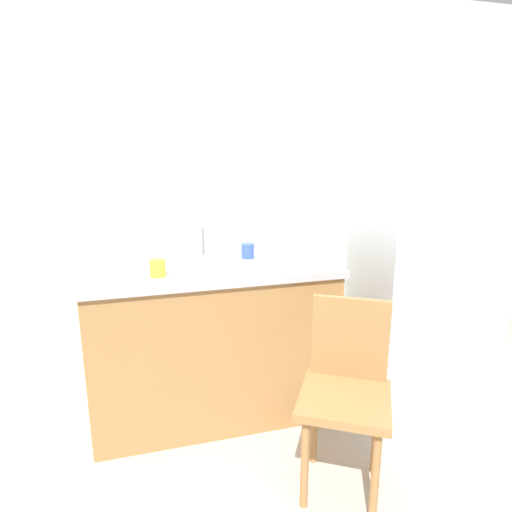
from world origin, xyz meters
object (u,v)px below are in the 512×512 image
object	(u,v)px
chair	(346,387)
cup_blue	(248,251)
cup_yellow	(158,268)
refrigerator	(403,290)

from	to	relation	value
chair	cup_blue	xyz separation A→B (m)	(-0.24, 0.85, 0.47)
cup_yellow	chair	bearing A→B (deg)	-37.32
chair	refrigerator	bearing A→B (deg)	74.94
refrigerator	cup_blue	bearing A→B (deg)	174.28
cup_blue	chair	bearing A→B (deg)	-74.02
refrigerator	chair	world-z (taller)	refrigerator
cup_blue	cup_yellow	distance (m)	0.60
refrigerator	cup_yellow	xyz separation A→B (m)	(-1.58, -0.15, 0.31)
chair	cup_yellow	distance (m)	1.10
chair	cup_yellow	bearing A→B (deg)	173.96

